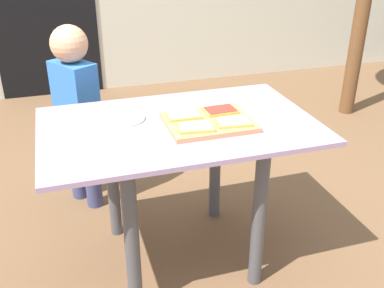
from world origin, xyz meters
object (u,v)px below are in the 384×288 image
(pizza_slice_near_right, at_px, (233,122))
(pizza_slice_far_right, at_px, (220,110))
(dining_table, at_px, (179,152))
(pizza_slice_near_left, at_px, (196,127))
(child_left, at_px, (77,105))
(plate_white_left, at_px, (121,118))
(cutting_board, at_px, (209,122))
(pizza_slice_far_left, at_px, (184,115))

(pizza_slice_near_right, distance_m, pizza_slice_far_right, 0.13)
(dining_table, height_order, pizza_slice_near_right, pizza_slice_near_right)
(dining_table, distance_m, pizza_slice_near_left, 0.20)
(pizza_slice_near_right, relative_size, child_left, 0.15)
(pizza_slice_near_left, xyz_separation_m, child_left, (-0.43, 0.74, -0.13))
(pizza_slice_near_right, height_order, plate_white_left, pizza_slice_near_right)
(pizza_slice_far_right, bearing_deg, cutting_board, -139.05)
(pizza_slice_near_left, relative_size, pizza_slice_near_right, 1.00)
(pizza_slice_near_right, bearing_deg, child_left, 128.54)
(pizza_slice_far_left, bearing_deg, pizza_slice_far_right, 1.25)
(dining_table, xyz_separation_m, child_left, (-0.39, 0.63, 0.03))
(pizza_slice_far_right, bearing_deg, pizza_slice_near_right, -87.12)
(dining_table, bearing_deg, pizza_slice_far_right, 6.22)
(child_left, bearing_deg, pizza_slice_far_left, -55.77)
(pizza_slice_near_left, height_order, plate_white_left, pizza_slice_near_left)
(cutting_board, bearing_deg, child_left, 126.88)
(plate_white_left, bearing_deg, dining_table, -27.35)
(dining_table, distance_m, pizza_slice_far_right, 0.26)
(child_left, bearing_deg, plate_white_left, -72.36)
(pizza_slice_far_right, bearing_deg, plate_white_left, 167.23)
(pizza_slice_near_left, distance_m, plate_white_left, 0.35)
(cutting_board, height_order, child_left, child_left)
(cutting_board, height_order, pizza_slice_near_left, pizza_slice_near_left)
(pizza_slice_near_left, xyz_separation_m, pizza_slice_far_right, (0.16, 0.14, 0.00))
(pizza_slice_near_right, relative_size, plate_white_left, 0.74)
(pizza_slice_near_right, distance_m, pizza_slice_far_left, 0.22)
(pizza_slice_near_right, bearing_deg, cutting_board, 141.65)
(pizza_slice_near_right, distance_m, child_left, 0.95)
(plate_white_left, bearing_deg, pizza_slice_near_left, -41.26)
(pizza_slice_far_right, height_order, plate_white_left, pizza_slice_far_right)
(pizza_slice_far_right, bearing_deg, dining_table, -173.78)
(plate_white_left, relative_size, child_left, 0.20)
(dining_table, distance_m, pizza_slice_far_left, 0.17)
(child_left, bearing_deg, dining_table, -58.28)
(pizza_slice_near_left, bearing_deg, pizza_slice_far_left, 95.32)
(pizza_slice_near_right, xyz_separation_m, pizza_slice_far_left, (-0.17, 0.13, 0.00))
(cutting_board, relative_size, pizza_slice_near_left, 2.34)
(dining_table, xyz_separation_m, pizza_slice_far_right, (0.19, 0.02, 0.16))
(pizza_slice_near_left, relative_size, pizza_slice_far_right, 1.05)
(cutting_board, distance_m, pizza_slice_near_right, 0.11)
(pizza_slice_far_left, relative_size, plate_white_left, 0.70)
(child_left, bearing_deg, pizza_slice_far_right, -46.12)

